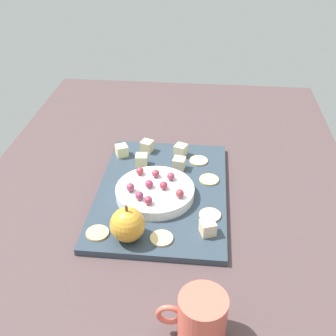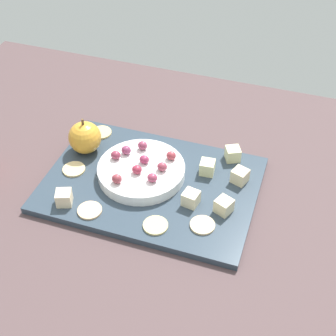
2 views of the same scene
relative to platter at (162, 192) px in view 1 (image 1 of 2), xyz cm
name	(u,v)px [view 1 (image 1 of 2)]	position (x,y,z in cm)	size (l,w,h in cm)	color
table	(166,197)	(2.26, -0.64, -3.12)	(121.47, 84.39, 4.88)	#4C3A3B
platter	(162,192)	(0.00, 0.00, 0.00)	(39.28, 27.49, 1.36)	#2F3D4B
serving_dish	(155,192)	(-2.38, 1.20, 1.76)	(16.51, 16.51, 2.15)	white
apple_whole	(128,225)	(-15.48, 4.54, 3.92)	(6.49, 6.49, 6.49)	gold
apple_stem	(126,208)	(-15.48, 4.54, 7.77)	(0.50, 0.50, 1.20)	brown
cheese_cube_0	(147,146)	(15.62, 5.46, 2.02)	(2.68, 2.68, 2.68)	beige
cheese_cube_1	(142,160)	(9.23, 5.84, 2.02)	(2.68, 2.68, 2.68)	beige
cheese_cube_2	(181,150)	(14.60, -2.93, 2.02)	(2.68, 2.68, 2.68)	beige
cheese_cube_3	(208,228)	(-12.74, -10.06, 2.02)	(2.68, 2.68, 2.68)	beige
cheese_cube_4	(122,151)	(12.91, 11.23, 2.02)	(2.68, 2.68, 2.68)	beige
cheese_cube_5	(179,163)	(8.62, -3.00, 2.02)	(2.68, 2.68, 2.68)	beige
cracker_0	(162,238)	(-15.20, -1.63, 0.88)	(4.33, 4.33, 0.40)	#DCBF84
cracker_1	(209,180)	(4.46, -10.04, 0.88)	(4.33, 4.33, 0.40)	#D3C182
cracker_2	(210,215)	(-7.68, -10.44, 0.88)	(4.33, 4.33, 0.40)	#DEB588
cracker_3	(199,161)	(12.04, -7.41, 0.88)	(4.33, 4.33, 0.40)	beige
cracker_4	(97,233)	(-15.01, 10.53, 0.88)	(4.33, 4.33, 0.40)	#E2C37B
grape_0	(149,184)	(-2.21, 2.44, 3.63)	(1.89, 1.70, 1.60)	#922E4F
grape_1	(139,196)	(-6.42, 3.82, 3.69)	(1.89, 1.70, 1.71)	#833558
grape_2	(140,171)	(2.19, 5.07, 3.68)	(1.89, 1.70, 1.69)	#9A3640
grape_3	(148,200)	(-7.75, 1.82, 3.67)	(1.89, 1.70, 1.68)	#863045
grape_4	(162,185)	(-2.48, -0.29, 3.65)	(1.89, 1.70, 1.64)	#9A2C41
grape_5	(130,187)	(-3.91, 6.07, 3.73)	(1.89, 1.70, 1.79)	#8B3751
grape_6	(180,193)	(-4.95, -4.18, 3.73)	(1.89, 1.70, 1.79)	#8F3741
grape_7	(156,173)	(1.69, 1.54, 3.67)	(1.89, 1.70, 1.68)	#93394A
grape_8	(171,176)	(0.97, -1.81, 3.66)	(1.89, 1.70, 1.66)	#993853
cup	(201,317)	(-33.38, -9.49, 3.20)	(7.21, 10.41, 7.76)	#E0614F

